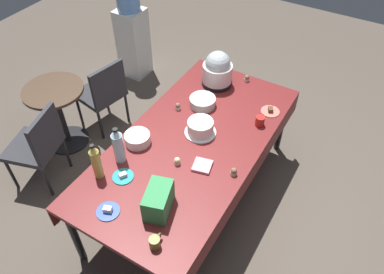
% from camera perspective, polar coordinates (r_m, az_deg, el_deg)
% --- Properties ---
extents(ground, '(9.00, 9.00, 0.00)m').
position_cam_1_polar(ground, '(3.68, -0.00, -8.90)').
color(ground, brown).
extents(potluck_table, '(2.20, 1.10, 0.75)m').
position_cam_1_polar(potluck_table, '(3.15, -0.00, -1.45)').
color(potluck_table, maroon).
rests_on(potluck_table, ground).
extents(frosted_layer_cake, '(0.27, 0.27, 0.13)m').
position_cam_1_polar(frosted_layer_cake, '(3.13, 1.30, 1.45)').
color(frosted_layer_cake, silver).
rests_on(frosted_layer_cake, potluck_table).
extents(slow_cooker, '(0.30, 0.30, 0.36)m').
position_cam_1_polar(slow_cooker, '(3.62, 3.91, 10.17)').
color(slow_cooker, black).
rests_on(slow_cooker, potluck_table).
extents(glass_salad_bowl, '(0.24, 0.24, 0.08)m').
position_cam_1_polar(glass_salad_bowl, '(3.42, 1.61, 5.40)').
color(glass_salad_bowl, '#B2C6BC').
rests_on(glass_salad_bowl, potluck_table).
extents(ceramic_snack_bowl, '(0.21, 0.21, 0.09)m').
position_cam_1_polar(ceramic_snack_bowl, '(3.10, -8.31, -0.25)').
color(ceramic_snack_bowl, silver).
rests_on(ceramic_snack_bowl, potluck_table).
extents(dessert_plate_coral, '(0.17, 0.17, 0.04)m').
position_cam_1_polar(dessert_plate_coral, '(3.44, 11.85, 3.92)').
color(dessert_plate_coral, '#E07266').
rests_on(dessert_plate_coral, potluck_table).
extents(dessert_plate_cobalt, '(0.17, 0.17, 0.05)m').
position_cam_1_polar(dessert_plate_cobalt, '(2.72, -12.69, -10.92)').
color(dessert_plate_cobalt, '#2D4CB2').
rests_on(dessert_plate_cobalt, potluck_table).
extents(dessert_plate_teal, '(0.16, 0.16, 0.04)m').
position_cam_1_polar(dessert_plate_teal, '(2.89, -10.48, -5.89)').
color(dessert_plate_teal, teal).
rests_on(dessert_plate_teal, potluck_table).
extents(cupcake_rose, '(0.05, 0.05, 0.07)m').
position_cam_1_polar(cupcake_rose, '(2.91, -2.27, -3.70)').
color(cupcake_rose, beige).
rests_on(cupcake_rose, potluck_table).
extents(cupcake_berry, '(0.05, 0.05, 0.07)m').
position_cam_1_polar(cupcake_berry, '(3.39, -2.18, 4.69)').
color(cupcake_berry, beige).
rests_on(cupcake_berry, potluck_table).
extents(cupcake_vanilla, '(0.05, 0.05, 0.07)m').
position_cam_1_polar(cupcake_vanilla, '(3.76, 8.35, 8.86)').
color(cupcake_vanilla, beige).
rests_on(cupcake_vanilla, potluck_table).
extents(cupcake_lemon, '(0.05, 0.05, 0.07)m').
position_cam_1_polar(cupcake_lemon, '(2.86, 6.38, -5.29)').
color(cupcake_lemon, beige).
rests_on(cupcake_lemon, potluck_table).
extents(soda_bottle_water, '(0.09, 0.09, 0.33)m').
position_cam_1_polar(soda_bottle_water, '(2.91, -11.18, -1.33)').
color(soda_bottle_water, silver).
rests_on(soda_bottle_water, potluck_table).
extents(soda_bottle_ginger_ale, '(0.07, 0.07, 0.33)m').
position_cam_1_polar(soda_bottle_ginger_ale, '(2.83, -14.41, -3.69)').
color(soda_bottle_ginger_ale, gold).
rests_on(soda_bottle_ginger_ale, potluck_table).
extents(coffee_mug_olive, '(0.11, 0.07, 0.08)m').
position_cam_1_polar(coffee_mug_olive, '(2.50, -5.67, -15.68)').
color(coffee_mug_olive, olive).
rests_on(coffee_mug_olive, potluck_table).
extents(coffee_mug_red, '(0.12, 0.08, 0.09)m').
position_cam_1_polar(coffee_mug_red, '(3.27, 10.34, 2.47)').
color(coffee_mug_red, '#B2231E').
rests_on(coffee_mug_red, potluck_table).
extents(soda_carton, '(0.30, 0.23, 0.20)m').
position_cam_1_polar(soda_carton, '(2.61, -5.15, -9.61)').
color(soda_carton, '#338C4C').
rests_on(soda_carton, potluck_table).
extents(paper_napkin_stack, '(0.17, 0.17, 0.02)m').
position_cam_1_polar(paper_napkin_stack, '(2.91, 1.58, -4.40)').
color(paper_napkin_stack, pink).
rests_on(paper_napkin_stack, potluck_table).
extents(maroon_chair_left, '(0.55, 0.55, 0.85)m').
position_cam_1_polar(maroon_chair_left, '(3.73, -22.41, -0.95)').
color(maroon_chair_left, '#333338').
rests_on(maroon_chair_left, ground).
extents(maroon_chair_right, '(0.51, 0.51, 0.85)m').
position_cam_1_polar(maroon_chair_right, '(4.15, -13.40, 6.81)').
color(maroon_chair_right, '#333338').
rests_on(maroon_chair_right, ground).
extents(round_cafe_table, '(0.60, 0.60, 0.72)m').
position_cam_1_polar(round_cafe_table, '(4.06, -19.74, 4.41)').
color(round_cafe_table, '#473323').
rests_on(round_cafe_table, ground).
extents(water_cooler, '(0.32, 0.32, 1.24)m').
position_cam_1_polar(water_cooler, '(4.92, -9.12, 15.34)').
color(water_cooler, silver).
rests_on(water_cooler, ground).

